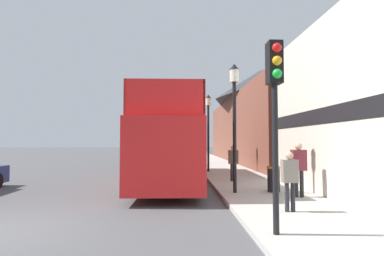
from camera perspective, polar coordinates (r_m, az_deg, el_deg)
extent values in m
plane|color=#4C4C4F|center=(27.92, -11.17, -6.52)|extent=(144.00, 144.00, 0.00)
cube|color=#ADAAA3|center=(24.84, 4.47, -6.90)|extent=(3.30, 108.00, 0.14)
cube|color=black|center=(10.34, 25.20, 2.37)|extent=(0.12, 10.35, 0.55)
cube|color=brown|center=(28.70, 12.90, -0.48)|extent=(6.00, 24.27, 5.92)
pyramid|color=#2D2D33|center=(29.17, 12.82, 8.03)|extent=(6.00, 24.27, 2.71)
cube|color=red|center=(14.50, -4.04, -4.31)|extent=(2.76, 11.39, 2.43)
cube|color=orange|center=(13.93, -4.13, -3.89)|extent=(2.68, 6.29, 0.45)
cube|color=black|center=(14.50, -4.03, -1.49)|extent=(2.77, 10.49, 0.70)
cube|color=red|center=(14.52, -4.02, 0.68)|extent=(2.74, 10.49, 0.10)
cube|color=red|center=(14.67, -8.86, 3.00)|extent=(0.26, 10.44, 1.09)
cube|color=red|center=(14.57, 0.86, 3.00)|extent=(0.26, 10.44, 1.09)
cube|color=red|center=(9.42, -5.22, 6.07)|extent=(2.55, 0.12, 1.09)
cube|color=red|center=(18.97, -3.51, 1.72)|extent=(2.58, 1.64, 1.09)
cylinder|color=black|center=(18.14, -7.27, -7.03)|extent=(0.30, 1.08, 1.07)
cylinder|color=black|center=(18.07, 0.04, -7.06)|extent=(0.30, 1.08, 1.07)
cylinder|color=black|center=(11.41, -10.54, -9.66)|extent=(0.30, 1.08, 1.07)
cylinder|color=black|center=(11.30, 1.19, -9.78)|extent=(0.30, 1.08, 1.07)
cube|color=maroon|center=(23.54, -1.91, -6.00)|extent=(1.91, 4.43, 0.71)
cube|color=black|center=(23.38, -1.89, -4.48)|extent=(1.60, 2.16, 0.55)
cylinder|color=black|center=(24.87, -3.94, -6.29)|extent=(0.23, 0.68, 0.67)
cylinder|color=black|center=(24.96, -0.28, -6.28)|extent=(0.23, 0.68, 0.67)
cylinder|color=black|center=(22.17, -3.76, -6.74)|extent=(0.23, 0.68, 0.67)
cylinder|color=black|center=(22.27, 0.35, -6.73)|extent=(0.23, 0.68, 0.67)
cylinder|color=#232328|center=(8.31, 17.64, -12.43)|extent=(0.11, 0.11, 0.75)
cylinder|color=#232328|center=(8.36, 18.67, -12.35)|extent=(0.11, 0.11, 0.75)
cube|color=gray|center=(8.24, 18.09, -7.80)|extent=(0.41, 0.22, 0.59)
sphere|color=tan|center=(8.22, 18.05, -5.03)|extent=(0.21, 0.21, 0.21)
cylinder|color=#232328|center=(10.49, 19.25, -10.01)|extent=(0.13, 0.13, 0.86)
cylinder|color=#232328|center=(10.56, 20.16, -9.94)|extent=(0.13, 0.13, 0.86)
cube|color=maroon|center=(10.45, 19.64, -5.79)|extent=(0.47, 0.26, 0.68)
sphere|color=tan|center=(10.44, 19.61, -3.28)|extent=(0.24, 0.24, 0.24)
cylinder|color=#232328|center=(13.93, 7.56, -8.39)|extent=(0.12, 0.12, 0.79)
cylinder|color=#232328|center=(13.96, 8.23, -8.37)|extent=(0.12, 0.12, 0.79)
cube|color=#4C3D33|center=(13.89, 7.88, -5.48)|extent=(0.43, 0.24, 0.62)
sphere|color=tan|center=(13.87, 7.87, -3.75)|extent=(0.22, 0.22, 0.22)
cylinder|color=black|center=(6.16, 15.60, -5.59)|extent=(0.12, 0.12, 2.96)
cube|color=black|center=(6.35, 15.39, 11.86)|extent=(0.28, 0.31, 0.85)
sphere|color=red|center=(6.26, 15.86, 14.49)|extent=(0.19, 0.19, 0.19)
sphere|color=orange|center=(6.19, 15.89, 12.23)|extent=(0.19, 0.19, 0.19)
sphere|color=green|center=(6.13, 15.92, 9.92)|extent=(0.19, 0.19, 0.19)
cylinder|color=black|center=(10.79, 8.12, -1.69)|extent=(0.13, 0.13, 3.95)
cylinder|color=silver|center=(11.05, 8.04, 9.79)|extent=(0.32, 0.32, 0.45)
cone|color=black|center=(11.12, 8.03, 11.47)|extent=(0.35, 0.35, 0.22)
cylinder|color=black|center=(18.13, 3.12, -1.97)|extent=(0.13, 0.13, 4.00)
cylinder|color=silver|center=(18.29, 3.11, 5.01)|extent=(0.32, 0.32, 0.45)
cone|color=black|center=(18.34, 3.10, 6.05)|extent=(0.35, 0.35, 0.22)
cylinder|color=black|center=(25.54, 1.40, -1.86)|extent=(0.13, 0.13, 4.25)
cylinder|color=silver|center=(25.68, 1.39, 3.38)|extent=(0.32, 0.32, 0.45)
cone|color=black|center=(25.71, 1.39, 4.13)|extent=(0.35, 0.35, 0.22)
cylinder|color=black|center=(11.33, 15.28, -9.36)|extent=(0.44, 0.44, 0.91)
cylinder|color=#B28E1E|center=(11.29, 15.26, -7.26)|extent=(0.48, 0.48, 0.06)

